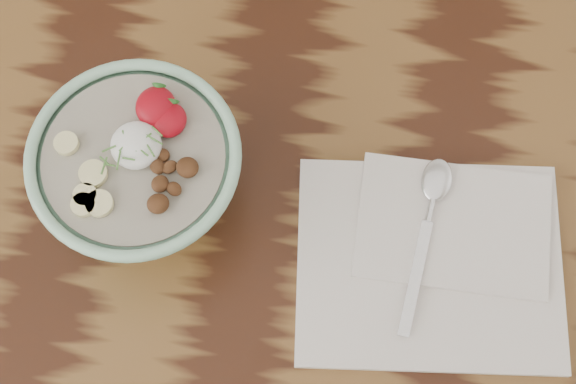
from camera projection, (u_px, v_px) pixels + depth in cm
name	position (u px, v px, depth cm)	size (l,w,h in cm)	color
table	(255.00, 245.00, 93.44)	(160.00, 90.00, 75.00)	#33180C
breakfast_bowl	(141.00, 172.00, 79.12)	(20.49, 20.49, 13.30)	#9ACFAE
napkin	(434.00, 256.00, 82.69)	(29.19, 24.50, 1.67)	silver
spoon	(432.00, 204.00, 83.09)	(4.60, 19.42, 1.01)	silver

